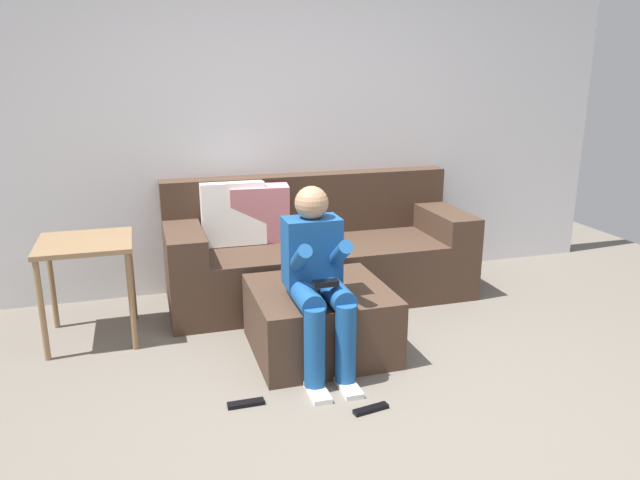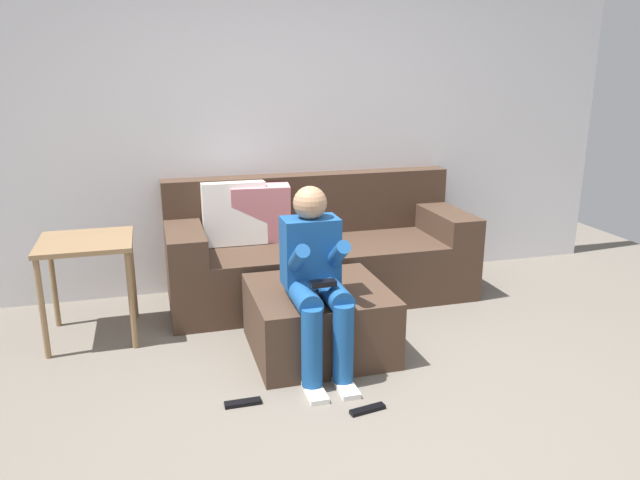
# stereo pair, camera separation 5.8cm
# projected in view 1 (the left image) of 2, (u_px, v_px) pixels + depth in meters

# --- Properties ---
(ground_plane) EXTENTS (7.30, 7.30, 0.00)m
(ground_plane) POSITION_uv_depth(u_px,v_px,m) (396.00, 440.00, 2.86)
(ground_plane) COLOR #6B6359
(wall_back) EXTENTS (5.61, 0.10, 2.73)m
(wall_back) POSITION_uv_depth(u_px,v_px,m) (279.00, 113.00, 4.65)
(wall_back) COLOR silver
(wall_back) RESTS_ON ground_plane
(couch_sectional) EXTENTS (2.26, 0.84, 0.90)m
(couch_sectional) POSITION_uv_depth(u_px,v_px,m) (314.00, 253.00, 4.60)
(couch_sectional) COLOR #473326
(couch_sectional) RESTS_ON ground_plane
(ottoman) EXTENTS (0.82, 0.79, 0.41)m
(ottoman) POSITION_uv_depth(u_px,v_px,m) (320.00, 319.00, 3.71)
(ottoman) COLOR #473326
(ottoman) RESTS_ON ground_plane
(person_seated) EXTENTS (0.32, 0.63, 1.06)m
(person_seated) POSITION_uv_depth(u_px,v_px,m) (318.00, 275.00, 3.39)
(person_seated) COLOR #194C8C
(person_seated) RESTS_ON ground_plane
(side_table) EXTENTS (0.57, 0.55, 0.66)m
(side_table) POSITION_uv_depth(u_px,v_px,m) (86.00, 256.00, 3.79)
(side_table) COLOR olive
(side_table) RESTS_ON ground_plane
(remote_near_ottoman) EXTENTS (0.20, 0.08, 0.02)m
(remote_near_ottoman) POSITION_uv_depth(u_px,v_px,m) (371.00, 409.00, 3.10)
(remote_near_ottoman) COLOR black
(remote_near_ottoman) RESTS_ON ground_plane
(remote_by_storage_bin) EXTENTS (0.19, 0.05, 0.02)m
(remote_by_storage_bin) POSITION_uv_depth(u_px,v_px,m) (246.00, 404.00, 3.15)
(remote_by_storage_bin) COLOR black
(remote_by_storage_bin) RESTS_ON ground_plane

